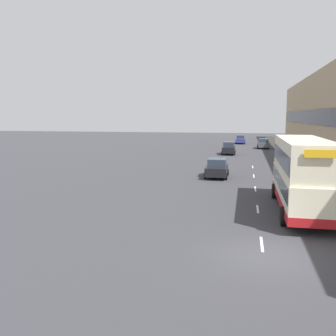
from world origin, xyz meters
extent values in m
plane|color=#38383D|center=(0.00, 0.00, 0.00)|extent=(220.00, 220.00, 0.00)
cube|color=gray|center=(6.50, 38.50, 0.07)|extent=(5.00, 93.00, 0.14)
cube|color=tan|center=(10.50, 38.50, 6.06)|extent=(3.00, 93.00, 12.11)
cube|color=black|center=(8.96, 38.50, 5.45)|extent=(0.12, 89.28, 2.18)
cube|color=silver|center=(0.00, 1.44, 0.01)|extent=(0.12, 2.00, 0.01)
cube|color=silver|center=(0.00, 7.85, 0.01)|extent=(0.12, 2.00, 0.01)
cube|color=silver|center=(0.00, 14.26, 0.01)|extent=(0.12, 2.00, 0.01)
cube|color=silver|center=(0.00, 20.67, 0.01)|extent=(0.12, 2.00, 0.01)
cube|color=silver|center=(0.00, 27.07, 0.01)|extent=(0.12, 2.00, 0.01)
cylinder|color=#4C4C51|center=(4.90, 10.17, 1.34)|extent=(0.10, 0.10, 2.40)
cube|color=beige|center=(2.48, 7.78, 1.43)|extent=(2.55, 10.25, 1.85)
cube|color=beige|center=(2.48, 7.78, 3.33)|extent=(2.50, 9.94, 1.95)
cube|color=#B2191E|center=(2.48, 7.78, 0.72)|extent=(2.58, 10.30, 0.45)
cube|color=#2D3847|center=(2.48, 7.78, 1.79)|extent=(2.58, 9.63, 0.81)
cube|color=#2D3847|center=(2.48, 7.78, 3.23)|extent=(2.55, 9.63, 0.94)
cube|color=yellow|center=(2.48, 2.68, 3.95)|extent=(1.40, 0.08, 0.36)
cylinder|color=black|center=(1.20, 11.27, 0.50)|extent=(0.30, 1.00, 1.00)
cylinder|color=black|center=(3.75, 11.27, 0.50)|extent=(0.30, 1.00, 1.00)
cylinder|color=black|center=(1.20, 4.61, 0.50)|extent=(0.30, 1.00, 1.00)
cylinder|color=black|center=(3.75, 4.61, 0.50)|extent=(0.30, 1.00, 1.00)
cube|color=navy|center=(-1.91, 62.35, 0.69)|extent=(1.73, 4.60, 0.77)
cube|color=#2D3847|center=(-1.91, 62.58, 1.39)|extent=(1.52, 2.21, 0.63)
cylinder|color=black|center=(-1.04, 60.93, 0.30)|extent=(0.20, 0.60, 0.60)
cylinder|color=black|center=(-2.77, 60.93, 0.30)|extent=(0.20, 0.60, 0.60)
cylinder|color=black|center=(-1.04, 63.78, 0.30)|extent=(0.20, 0.60, 0.60)
cylinder|color=black|center=(-2.77, 63.78, 0.30)|extent=(0.20, 0.60, 0.60)
cube|color=black|center=(-3.36, 19.31, 0.69)|extent=(1.85, 4.24, 0.78)
cube|color=#2D3847|center=(-3.36, 19.52, 1.39)|extent=(1.63, 2.04, 0.63)
cylinder|color=black|center=(-2.44, 17.99, 0.30)|extent=(0.20, 0.60, 0.60)
cylinder|color=black|center=(-4.29, 17.99, 0.30)|extent=(0.20, 0.60, 0.60)
cylinder|color=black|center=(-2.44, 20.62, 0.30)|extent=(0.20, 0.60, 0.60)
cylinder|color=black|center=(-4.29, 20.62, 0.30)|extent=(0.20, 0.60, 0.60)
cube|color=#4C5156|center=(2.12, 51.56, 0.69)|extent=(1.76, 4.02, 0.78)
cube|color=#2D3847|center=(2.12, 51.36, 1.39)|extent=(1.55, 1.93, 0.64)
cylinder|color=black|center=(1.24, 52.80, 0.30)|extent=(0.20, 0.60, 0.60)
cylinder|color=black|center=(3.00, 52.80, 0.30)|extent=(0.20, 0.60, 0.60)
cylinder|color=black|center=(1.24, 50.31, 0.30)|extent=(0.20, 0.60, 0.60)
cylinder|color=black|center=(3.00, 50.31, 0.30)|extent=(0.20, 0.60, 0.60)
cube|color=black|center=(-3.27, 40.36, 0.72)|extent=(1.75, 4.17, 0.84)
cube|color=#2D3847|center=(-3.27, 40.56, 1.48)|extent=(1.54, 2.00, 0.69)
cylinder|color=black|center=(-2.40, 39.06, 0.30)|extent=(0.20, 0.60, 0.60)
cylinder|color=black|center=(-4.14, 39.06, 0.30)|extent=(0.20, 0.60, 0.60)
cylinder|color=black|center=(-2.40, 41.65, 0.30)|extent=(0.20, 0.60, 0.60)
cylinder|color=black|center=(-4.14, 41.65, 0.30)|extent=(0.20, 0.60, 0.60)
camera|label=1|loc=(-0.81, -14.99, 5.64)|focal=40.00mm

